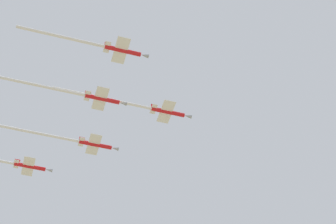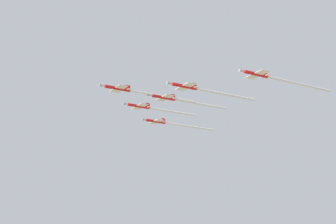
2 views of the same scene
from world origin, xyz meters
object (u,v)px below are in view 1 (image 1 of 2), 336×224
at_px(jet_port_outer, 78,94).
at_px(jet_starboard_outer, 0,161).
at_px(jet_starboard_inner, 99,45).
at_px(jet_lead, 139,106).
at_px(jet_port_inner, 69,139).

height_order(jet_port_outer, jet_starboard_outer, jet_starboard_outer).
bearing_deg(jet_starboard_inner, jet_lead, 138.56).
relative_size(jet_port_inner, jet_starboard_outer, 0.91).
distance_m(jet_port_inner, jet_port_outer, 17.63).
distance_m(jet_lead, jet_starboard_inner, 23.46).
relative_size(jet_starboard_inner, jet_starboard_outer, 0.82).
bearing_deg(jet_port_inner, jet_starboard_inner, 2.25).
xyz_separation_m(jet_lead, jet_port_inner, (13.38, -20.39, -1.37)).
relative_size(jet_port_inner, jet_port_outer, 1.06).
distance_m(jet_lead, jet_starboard_outer, 50.39).
bearing_deg(jet_starboard_inner, jet_port_inner, -177.75).
bearing_deg(jet_starboard_outer, jet_port_outer, 27.54).
height_order(jet_starboard_inner, jet_port_outer, jet_starboard_inner).
bearing_deg(jet_port_inner, jet_starboard_outer, -132.50).
height_order(jet_starboard_inner, jet_starboard_outer, jet_starboard_outer).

